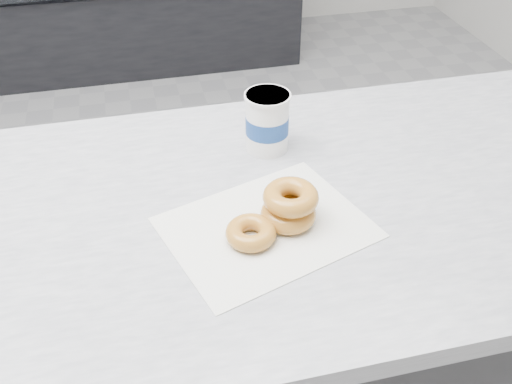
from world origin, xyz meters
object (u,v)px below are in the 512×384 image
coffee_cup (267,121)px  donut_single (251,233)px  counter (97,382)px  donut_stack (289,205)px

coffee_cup → donut_single: bearing=-133.2°
counter → coffee_cup: bearing=22.0°
donut_single → coffee_cup: bearing=70.4°
counter → donut_stack: (0.41, -0.06, 0.48)m
counter → donut_stack: donut_stack is taller
donut_single → counter: bearing=163.5°
counter → coffee_cup: 0.69m
donut_single → donut_stack: donut_stack is taller
counter → donut_single: 0.58m
counter → donut_single: donut_single is taller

